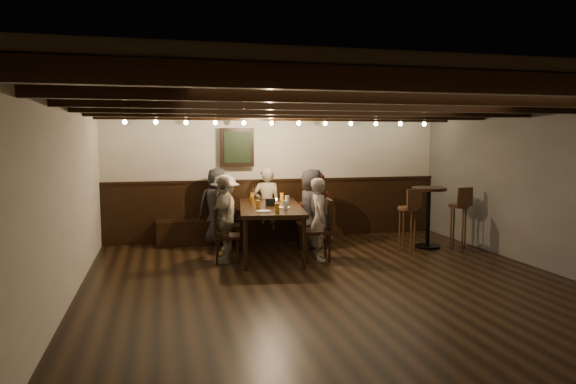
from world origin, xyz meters
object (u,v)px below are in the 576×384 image
object	(u,v)px
person_bench_right	(316,208)
person_right_near	(311,209)
high_top_table	(428,208)
chair_left_far	(226,245)
person_bench_centre	(267,205)
bar_stool_right	(458,225)
dining_table	(270,210)
bar_stool_left	(408,228)
person_right_far	(320,219)
chair_right_near	(310,232)
person_left_near	(225,212)
chair_left_near	(227,234)
chair_right_far	(318,241)
person_bench_left	(217,206)
person_left_far	(224,219)

from	to	relation	value
person_bench_right	person_right_near	distance (m)	0.48
person_bench_right	high_top_table	size ratio (longest dim) A/B	1.21
chair_left_far	person_bench_centre	size ratio (longest dim) A/B	0.62
high_top_table	bar_stool_right	xyz separation A→B (m)	(0.50, -0.16, -0.30)
dining_table	bar_stool_left	world-z (taller)	bar_stool_left
person_bench_centre	person_right_near	distance (m)	0.96
dining_table	chair_left_far	bearing A→B (deg)	-147.93
dining_table	person_right_far	size ratio (longest dim) A/B	1.77
chair_right_near	person_right_near	bearing A→B (deg)	-90.00
person_left_near	person_right_far	world-z (taller)	person_left_near
high_top_table	chair_left_near	bearing A→B (deg)	168.68
chair_right_far	person_bench_centre	bearing A→B (deg)	25.65
chair_left_near	person_right_near	xyz separation A→B (m)	(1.45, -0.21, 0.43)
chair_left_far	person_right_near	world-z (taller)	person_right_near
chair_left_far	high_top_table	bearing A→B (deg)	101.52
chair_right_near	chair_right_far	size ratio (longest dim) A/B	0.92
person_left_near	person_bench_left	bearing A→B (deg)	-161.57
dining_table	person_right_far	distance (m)	0.88
person_bench_left	person_right_far	size ratio (longest dim) A/B	1.07
chair_left_near	bar_stool_left	size ratio (longest dim) A/B	0.81
chair_right_far	person_bench_right	distance (m)	1.41
bar_stool_left	bar_stool_right	xyz separation A→B (m)	(1.00, 0.05, 0.00)
dining_table	person_bench_left	size ratio (longest dim) A/B	1.65
person_bench_centre	person_left_far	distance (m)	1.68
chair_left_near	person_right_near	bearing A→B (deg)	90.00
bar_stool_right	person_bench_centre	bearing A→B (deg)	151.85
chair_left_near	high_top_table	bearing A→B (deg)	87.00
chair_right_near	person_bench_right	distance (m)	0.61
high_top_table	person_bench_right	bearing A→B (deg)	153.18
person_left_far	high_top_table	bearing A→B (deg)	101.42
person_right_near	bar_stool_left	distance (m)	1.67
person_bench_centre	bar_stool_left	distance (m)	2.58
person_bench_centre	dining_table	bearing A→B (deg)	90.00
person_right_near	bar_stool_right	world-z (taller)	person_right_near
person_bench_left	bar_stool_right	xyz separation A→B (m)	(4.06, -1.32, -0.30)
chair_left_near	chair_left_far	xyz separation A→B (m)	(-0.13, -0.89, -0.00)
chair_left_far	person_right_far	distance (m)	1.52
bar_stool_right	chair_left_near	bearing A→B (deg)	162.73
person_left_far	high_top_table	distance (m)	3.62
chair_left_far	person_bench_centre	distance (m)	1.72
chair_right_near	bar_stool_left	world-z (taller)	bar_stool_left
person_left_far	person_right_near	bearing A→B (deg)	120.96
person_right_near	person_bench_left	bearing A→B (deg)	74.74
chair_left_near	chair_right_far	size ratio (longest dim) A/B	0.90
person_bench_centre	person_bench_right	world-z (taller)	person_bench_centre
person_left_near	person_bench_centre	bearing A→B (deg)	128.66
chair_right_near	person_bench_left	bearing A→B (deg)	74.47
person_right_far	high_top_table	bearing A→B (deg)	-70.71
person_bench_left	bar_stool_left	bearing A→B (deg)	164.27
chair_right_near	person_bench_centre	world-z (taller)	person_bench_centre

